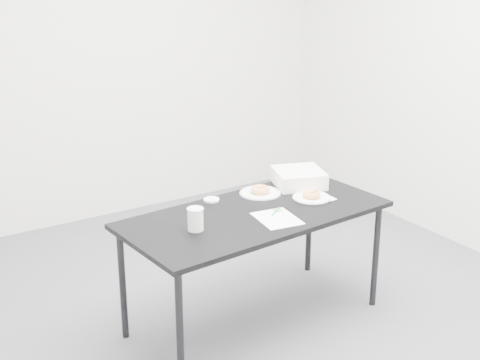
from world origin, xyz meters
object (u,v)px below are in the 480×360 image
table (255,221)px  plate_far (260,193)px  pen (276,211)px  bakery_box (299,178)px  donut_far (260,190)px  scorecard (277,218)px  plate_near (312,198)px  donut_near (312,194)px  coffee_cup (195,219)px

table → plate_far: plate_far is taller
pen → bakery_box: 0.50m
pen → bakery_box: bearing=3.0°
plate_far → bakery_box: 0.30m
pen → plate_far: size_ratio=0.50×
bakery_box → table: bearing=-134.5°
pen → donut_far: bearing=37.9°
donut_far → bakery_box: 0.30m
scorecard → pen: (0.05, 0.08, 0.01)m
table → plate_near: plate_near is taller
donut_near → table: bearing=180.0°
table → coffee_cup: (-0.42, -0.04, 0.12)m
table → pen: bearing=-35.6°
donut_near → plate_near: bearing=0.0°
plate_near → donut_near: bearing=0.0°
donut_near → bakery_box: 0.26m
table → coffee_cup: coffee_cup is taller
donut_near → plate_far: size_ratio=0.43×
plate_far → coffee_cup: bearing=-155.4°
plate_far → coffee_cup: coffee_cup is taller
bakery_box → donut_near: bearing=-89.6°
donut_far → table: bearing=-129.5°
plate_near → plate_far: plate_near is taller
plate_near → donut_near: donut_near is taller
plate_near → bakery_box: bakery_box is taller
pen → donut_near: bearing=-23.2°
plate_near → bakery_box: bearing=70.8°
donut_far → coffee_cup: coffee_cup is taller
bakery_box → plate_near: bearing=-89.6°
donut_far → plate_near: bearing=-48.4°
plate_near → coffee_cup: size_ratio=1.82×
donut_far → coffee_cup: 0.68m
plate_near → donut_near: (0.00, 0.00, 0.02)m
plate_far → pen: bearing=-107.5°
coffee_cup → bakery_box: 0.96m
donut_near → scorecard: bearing=-158.1°
plate_far → bakery_box: bakery_box is taller
scorecard → coffee_cup: size_ratio=2.15×
donut_near → donut_far: bearing=131.6°
pen → plate_near: bearing=-23.2°
donut_near → bakery_box: (0.09, 0.24, 0.02)m
donut_near → donut_far: donut_far is taller
donut_near → bakery_box: size_ratio=0.36×
scorecard → plate_near: bearing=30.3°
scorecard → donut_far: donut_far is taller
pen → plate_far: pen is taller
plate_near → pen: bearing=-168.6°
scorecard → coffee_cup: bearing=175.6°
table → bakery_box: 0.57m
table → scorecard: (0.05, -0.15, 0.06)m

